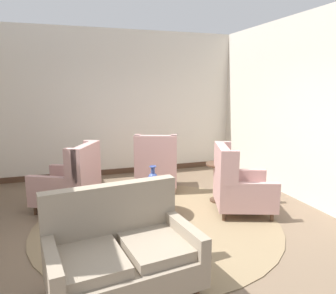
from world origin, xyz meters
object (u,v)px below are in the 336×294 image
armchair_near_window (72,183)px  armchair_beside_settee (238,186)px  coffee_table (150,195)px  settee (122,253)px  side_table (219,179)px  porcelain_vase (153,179)px  armchair_far_left (156,167)px

armchair_near_window → armchair_beside_settee: (2.47, -0.97, -0.00)m
coffee_table → settee: 1.81m
coffee_table → armchair_near_window: bearing=147.6°
settee → coffee_table: bearing=58.4°
armchair_near_window → side_table: size_ratio=1.71×
settee → porcelain_vase: bearing=57.2°
armchair_near_window → side_table: armchair_near_window is taller
armchair_near_window → armchair_far_left: bearing=134.0°
settee → side_table: size_ratio=2.18×
porcelain_vase → armchair_beside_settee: bearing=-12.0°
porcelain_vase → settee: bearing=-115.0°
armchair_far_left → side_table: size_ratio=1.62×
porcelain_vase → side_table: bearing=10.7°
porcelain_vase → side_table: (1.24, 0.24, -0.18)m
coffee_table → armchair_far_left: 1.25m
settee → armchair_near_window: (-0.39, 2.37, 0.04)m
settee → armchair_near_window: size_ratio=1.27×
side_table → armchair_far_left: bearing=133.2°
side_table → porcelain_vase: bearing=-169.3°
armchair_beside_settee → side_table: armchair_beside_settee is taller
porcelain_vase → armchair_near_window: bearing=149.3°
porcelain_vase → settee: size_ratio=0.24×
armchair_near_window → armchair_beside_settee: 2.65m
armchair_near_window → side_table: bearing=106.9°
porcelain_vase → armchair_beside_settee: size_ratio=0.32×
porcelain_vase → armchair_beside_settee: (1.30, -0.28, -0.14)m
armchair_near_window → armchair_far_left: size_ratio=1.06×
armchair_beside_settee → porcelain_vase: bearing=97.8°
porcelain_vase → armchair_far_left: 1.22m
settee → armchair_beside_settee: armchair_beside_settee is taller
side_table → armchair_near_window: bearing=169.2°
coffee_table → settee: bearing=-113.8°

